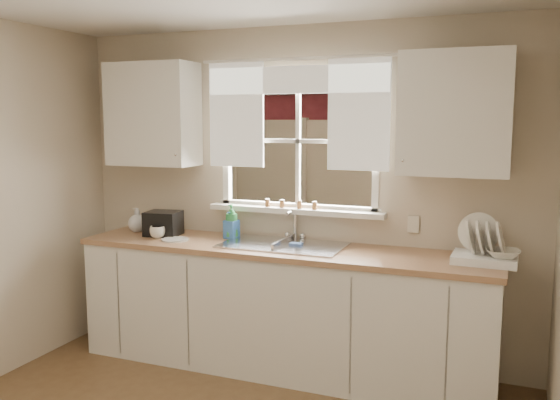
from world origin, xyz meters
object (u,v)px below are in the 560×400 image
at_px(dish_rack, 484,250).
at_px(cup, 158,232).
at_px(soap_bottle_a, 232,221).
at_px(black_appliance, 163,223).

relative_size(dish_rack, cup, 3.35).
distance_m(dish_rack, cup, 2.37).
xyz_separation_m(soap_bottle_a, cup, (-0.53, -0.20, -0.09)).
bearing_deg(soap_bottle_a, dish_rack, -5.12).
bearing_deg(black_appliance, dish_rack, -7.87).
bearing_deg(black_appliance, cup, -86.66).
bearing_deg(dish_rack, soap_bottle_a, 177.30).
distance_m(cup, black_appliance, 0.13).
height_order(dish_rack, black_appliance, dish_rack).
xyz_separation_m(dish_rack, cup, (-2.36, -0.12, -0.03)).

